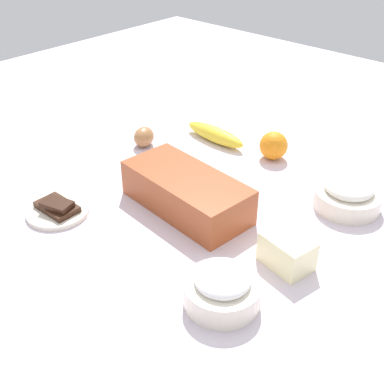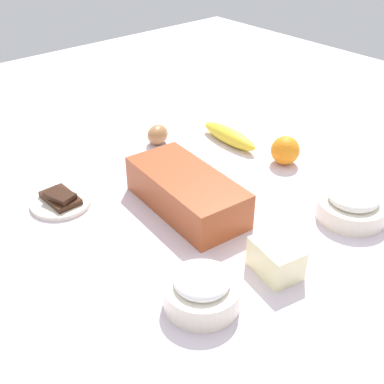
% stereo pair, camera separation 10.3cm
% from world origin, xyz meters
% --- Properties ---
extents(ground_plane, '(2.40, 2.40, 0.02)m').
position_xyz_m(ground_plane, '(0.00, 0.00, -0.01)').
color(ground_plane, silver).
extents(loaf_pan, '(0.29, 0.16, 0.08)m').
position_xyz_m(loaf_pan, '(-0.01, -0.01, 0.04)').
color(loaf_pan, '#9E4723').
rests_on(loaf_pan, ground_plane).
extents(flour_bowl, '(0.14, 0.14, 0.07)m').
position_xyz_m(flour_bowl, '(0.24, 0.23, 0.03)').
color(flour_bowl, silver).
rests_on(flour_bowl, ground_plane).
extents(sugar_bowl, '(0.13, 0.13, 0.07)m').
position_xyz_m(sugar_bowl, '(0.22, -0.17, 0.03)').
color(sugar_bowl, silver).
rests_on(sugar_bowl, ground_plane).
extents(banana, '(0.19, 0.05, 0.04)m').
position_xyz_m(banana, '(-0.17, 0.27, 0.02)').
color(banana, yellow).
rests_on(banana, ground_plane).
extents(orange_fruit, '(0.07, 0.07, 0.07)m').
position_xyz_m(orange_fruit, '(-0.00, 0.30, 0.03)').
color(orange_fruit, orange).
rests_on(orange_fruit, ground_plane).
extents(butter_block, '(0.10, 0.08, 0.06)m').
position_xyz_m(butter_block, '(0.25, -0.02, 0.03)').
color(butter_block, '#F4EDB2').
rests_on(butter_block, ground_plane).
extents(egg_near_butter, '(0.07, 0.08, 0.05)m').
position_xyz_m(egg_near_butter, '(-0.29, 0.13, 0.03)').
color(egg_near_butter, '#A87144').
rests_on(egg_near_butter, ground_plane).
extents(chocolate_plate, '(0.13, 0.13, 0.03)m').
position_xyz_m(chocolate_plate, '(-0.19, -0.20, 0.01)').
color(chocolate_plate, silver).
rests_on(chocolate_plate, ground_plane).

